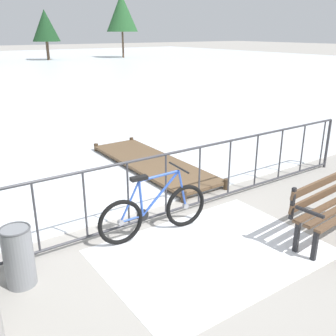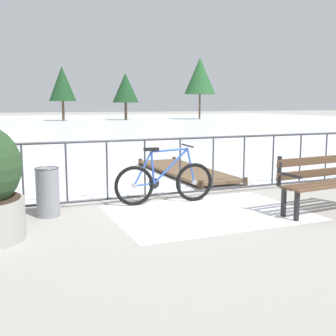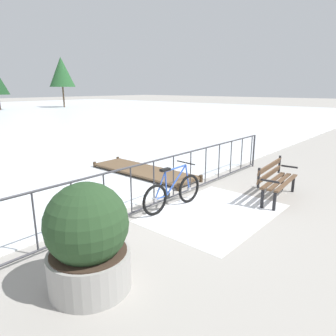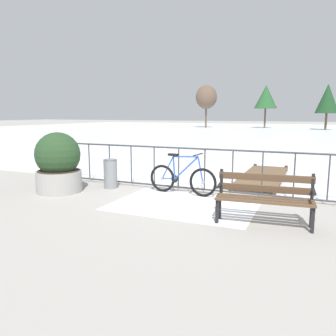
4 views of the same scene
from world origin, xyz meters
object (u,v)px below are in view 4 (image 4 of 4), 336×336
Objects in this scene: bicycle_near_railing at (182,179)px; trash_bin at (111,173)px; park_bench at (264,195)px; planter_with_shrub at (58,163)px.

bicycle_near_railing is 2.33× the size of trash_bin.
trash_bin is (-3.96, 1.34, -0.14)m from park_bench.
planter_with_shrub reaches higher than bicycle_near_railing.
planter_with_shrub reaches higher than park_bench.
planter_with_shrub is 1.97× the size of trash_bin.
planter_with_shrub is 1.29m from trash_bin.
planter_with_shrub is at bearing -137.07° from trash_bin.
bicycle_near_railing is at bearing 2.82° from trash_bin.
park_bench is 2.24× the size of trash_bin.
trash_bin is at bearing 161.36° from park_bench.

